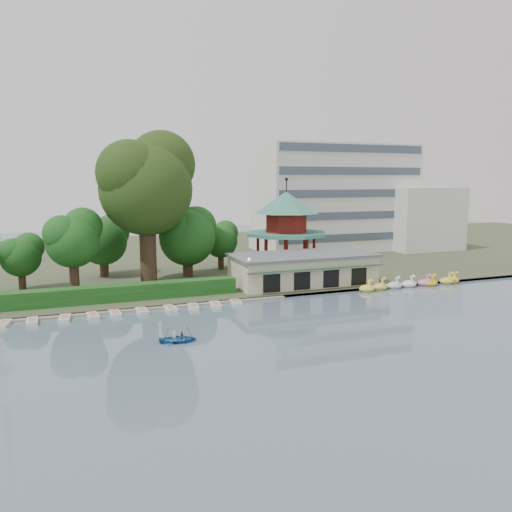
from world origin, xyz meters
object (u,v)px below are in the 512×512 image
boathouse (303,268)px  pavilion (286,223)px  big_tree (147,181)px  dock (136,309)px  rowboat_with_passengers (178,337)px

boathouse → pavilion: bearing=78.7°
pavilion → boathouse: bearing=-101.3°
boathouse → big_tree: size_ratio=0.94×
dock → big_tree: bearing=74.0°
boathouse → rowboat_with_passengers: size_ratio=3.74×
pavilion → rowboat_with_passengers: (-21.94, -26.91, -7.02)m
big_tree → rowboat_with_passengers: 26.61m
pavilion → big_tree: (-20.84, -3.81, 6.14)m
boathouse → dock: bearing=-167.8°
boathouse → big_tree: big_tree is taller
rowboat_with_passengers → big_tree: bearing=87.3°
rowboat_with_passengers → dock: bearing=99.6°
pavilion → big_tree: bearing=-169.6°
pavilion → rowboat_with_passengers: 35.43m
dock → rowboat_with_passengers: rowboat_with_passengers is taller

